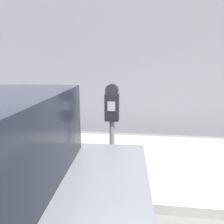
{
  "coord_description": "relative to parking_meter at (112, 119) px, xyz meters",
  "views": [
    {
      "loc": [
        0.35,
        -1.81,
        2.0
      ],
      "look_at": [
        -0.03,
        1.15,
        1.32
      ],
      "focal_mm": 35.0,
      "sensor_mm": 36.0,
      "label": 1
    }
  ],
  "objects": [
    {
      "name": "parking_meter",
      "position": [
        0.0,
        0.0,
        0.0
      ],
      "size": [
        0.19,
        0.14,
        1.56
      ],
      "color": "slate",
      "rests_on": "sidewalk"
    },
    {
      "name": "building_facade",
      "position": [
        0.03,
        3.2,
        2.06
      ],
      "size": [
        24.0,
        0.3,
        6.56
      ],
      "color": "gray",
      "rests_on": "ground_plane"
    },
    {
      "name": "sidewalk",
      "position": [
        0.03,
        1.05,
        -1.15
      ],
      "size": [
        24.0,
        2.8,
        0.15
      ],
      "color": "#9E9B96",
      "rests_on": "ground_plane"
    }
  ]
}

